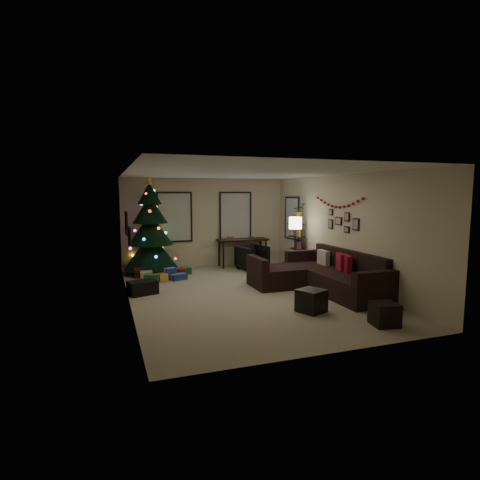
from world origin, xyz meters
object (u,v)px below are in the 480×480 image
sofa (320,277)px  bookshelf (298,245)px  christmas_tree (151,233)px  desk_chair (252,257)px  desk (243,242)px

sofa → bookshelf: bearing=76.4°
christmas_tree → bookshelf: size_ratio=1.73×
sofa → desk_chair: 2.89m
sofa → bookshelf: bookshelf is taller
sofa → desk: sofa is taller
desk → desk_chair: (0.08, -0.65, -0.39)m
desk_chair → christmas_tree: bearing=153.8°
bookshelf → sofa: bearing=-103.6°
desk → bookshelf: 1.85m
christmas_tree → desk: christmas_tree is taller
desk_chair → bookshelf: 1.41m
desk → sofa: bearing=-78.7°
sofa → desk_chair: size_ratio=4.31×
sofa → christmas_tree: bearing=137.4°
desk → desk_chair: bearing=-83.2°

